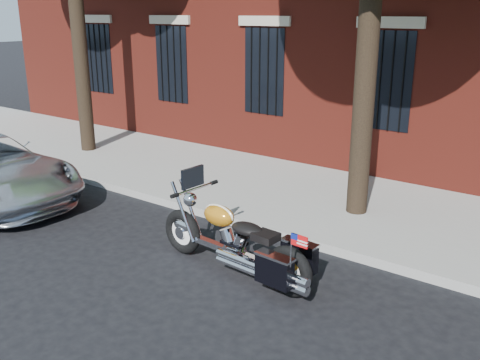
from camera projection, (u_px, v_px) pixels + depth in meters
The scene contains 4 objects.
ground at pixel (236, 271), 7.66m from camera, with size 120.00×120.00×0.00m, color black.
curb at pixel (287, 235), 8.69m from camera, with size 40.00×0.16×0.15m, color gray.
sidewalk at pixel (340, 204), 10.12m from camera, with size 40.00×3.60×0.15m, color gray.
motorcycle at pixel (239, 245), 7.37m from camera, with size 2.79×0.90×1.42m.
Camera 1 is at (4.20, -5.49, 3.55)m, focal length 40.00 mm.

